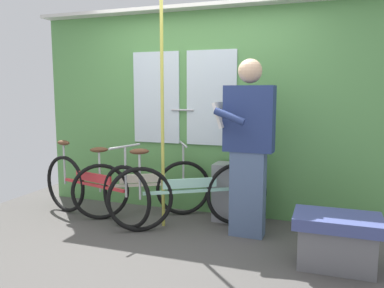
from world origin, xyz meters
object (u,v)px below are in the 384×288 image
trash_bin_by_wall (231,192)px  bench_seat_corner (336,240)px  bicycle_near_door (142,188)px  bicycle_leaning_behind (189,194)px  passenger_reading_newspaper (248,144)px  bicycle_by_pole (93,188)px  handrail_pole (162,117)px

trash_bin_by_wall → bench_seat_corner: size_ratio=0.93×
bicycle_near_door → bicycle_leaning_behind: bearing=-43.8°
passenger_reading_newspaper → bicycle_near_door: bearing=-5.3°
bench_seat_corner → bicycle_leaning_behind: bearing=162.1°
bicycle_leaning_behind → bicycle_by_pole: size_ratio=0.91×
handrail_pole → bench_seat_corner: bearing=-14.3°
bicycle_near_door → passenger_reading_newspaper: passenger_reading_newspaper is taller
bicycle_by_pole → passenger_reading_newspaper: 1.84m
bicycle_near_door → trash_bin_by_wall: (1.00, 0.24, -0.02)m
bicycle_near_door → trash_bin_by_wall: bicycle_near_door is taller
bicycle_near_door → passenger_reading_newspaper: size_ratio=0.80×
trash_bin_by_wall → bench_seat_corner: (1.11, -0.88, -0.09)m
bicycle_leaning_behind → trash_bin_by_wall: size_ratio=2.32×
bicycle_near_door → bench_seat_corner: bearing=-46.5°
handrail_pole → bicycle_by_pole: bearing=-175.0°
bicycle_leaning_behind → bench_seat_corner: size_ratio=2.16×
bicycle_by_pole → passenger_reading_newspaper: size_ratio=0.94×
bicycle_by_pole → handrail_pole: handrail_pole is taller
bicycle_leaning_behind → bench_seat_corner: bicycle_leaning_behind is taller
bicycle_near_door → passenger_reading_newspaper: bearing=-36.8°
handrail_pole → bicycle_near_door: bearing=152.1°
trash_bin_by_wall → bicycle_by_pole: bearing=-161.3°
handrail_pole → bench_seat_corner: size_ratio=3.40×
trash_bin_by_wall → bench_seat_corner: bearing=-38.3°
passenger_reading_newspaper → handrail_pole: bearing=3.7°
passenger_reading_newspaper → trash_bin_by_wall: (-0.26, 0.40, -0.61)m
trash_bin_by_wall → bicycle_near_door: bearing=-166.4°
bicycle_near_door → bicycle_leaning_behind: size_ratio=0.94×
bicycle_near_door → passenger_reading_newspaper: (1.26, -0.16, 0.59)m
bicycle_near_door → bench_seat_corner: (2.11, -0.64, -0.11)m
bicycle_by_pole → bicycle_leaning_behind: bearing=20.7°
passenger_reading_newspaper → bench_seat_corner: 1.20m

